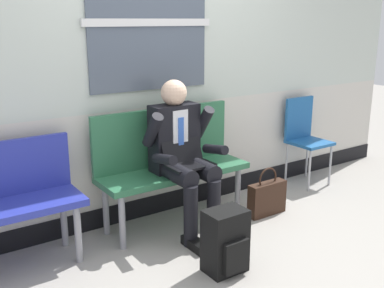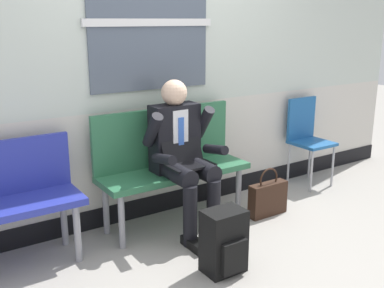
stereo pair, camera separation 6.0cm
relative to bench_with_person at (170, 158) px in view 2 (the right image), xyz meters
name	(u,v)px [view 2 (the right image)]	position (x,y,z in m)	size (l,w,h in m)	color
ground_plane	(212,240)	(0.08, -0.51, -0.57)	(18.00, 18.00, 0.00)	#9E9991
station_wall	(160,42)	(0.08, 0.27, 0.95)	(6.00, 0.16, 3.05)	beige
bench_with_person	(170,158)	(0.00, 0.00, 0.00)	(1.29, 0.42, 0.98)	#2D6B47
person_seated	(183,153)	(0.00, -0.21, 0.10)	(0.57, 0.70, 1.24)	black
backpack	(224,242)	(-0.12, -0.92, -0.35)	(0.28, 0.24, 0.45)	black
handbag	(268,198)	(0.78, -0.38, -0.41)	(0.38, 0.11, 0.44)	#331E14
folding_chair	(307,133)	(1.69, 0.04, -0.02)	(0.38, 0.38, 0.91)	#1E5999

